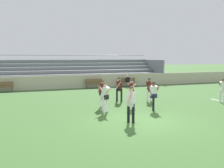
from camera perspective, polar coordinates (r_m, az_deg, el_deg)
ground_plane at (r=12.55m, az=6.58°, el=-8.15°), size 160.00×160.00×0.00m
field_line_sideline at (r=24.27m, az=-6.99°, el=-1.30°), size 44.00×0.12×0.01m
sideline_wall at (r=25.66m, az=-7.79°, el=0.51°), size 48.00×0.16×1.28m
bleacher_stand at (r=28.88m, az=-11.20°, el=2.65°), size 23.06×5.22×3.30m
bench_centre_sideline at (r=24.51m, az=-23.03°, el=-0.38°), size 1.80×0.40×0.90m
bench_near_wall_gap at (r=26.73m, az=3.41°, el=0.57°), size 1.80×0.40×0.90m
bench_far_right at (r=25.50m, az=-3.99°, el=0.31°), size 1.80×0.40×0.90m
spectator_seated at (r=26.61m, az=3.52°, el=0.88°), size 0.36×0.42×1.21m
player_dark_pressing_high at (r=15.79m, az=4.31°, el=-1.44°), size 0.47×0.63×1.71m
player_white_trailing_run at (r=15.01m, az=9.16°, el=-2.08°), size 0.44×0.55×1.64m
player_white_deep_cover at (r=18.95m, az=23.21°, el=-0.82°), size 0.51×0.64×1.64m
player_white_challenging at (r=14.25m, az=-1.48°, el=-2.38°), size 0.53×0.77×1.66m
player_white_wide_left at (r=12.01m, az=4.20°, el=-3.79°), size 0.57×0.50×1.71m
player_dark_on_ball at (r=17.91m, az=8.22°, el=-0.80°), size 0.53×0.63×1.63m
player_dark_overlapping at (r=17.65m, az=1.60°, el=-0.73°), size 0.58×0.44×1.67m
player_dark_wide_right at (r=15.64m, az=-2.12°, el=-1.60°), size 0.68×0.52×1.67m
soccer_ball at (r=15.15m, az=4.78°, el=-5.26°), size 0.22×0.22×0.22m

